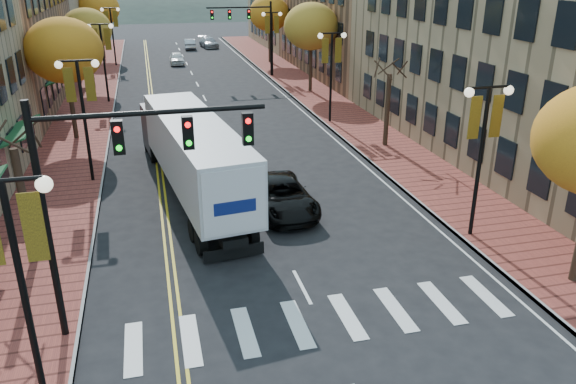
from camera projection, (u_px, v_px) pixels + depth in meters
ground at (341, 362)px, 15.30m from camera, size 200.00×200.00×0.00m
sidewalk_left at (88, 108)px, 42.47m from camera, size 4.00×85.00×0.15m
sidewalk_right at (315, 95)px, 46.54m from camera, size 4.00×85.00×0.15m
building_left_far at (29, 15)px, 64.54m from camera, size 12.00×26.00×9.50m
building_right_near at (567, 15)px, 31.06m from camera, size 15.00×28.00×15.00m
building_right_mid at (381, 21)px, 55.38m from camera, size 15.00×24.00×10.00m
building_right_far at (316, 3)px, 74.98m from camera, size 15.00×20.00×11.00m
tree_left_a at (24, 206)px, 19.62m from camera, size 0.28×0.28×4.20m
tree_left_b at (64, 51)px, 32.81m from camera, size 4.48×4.48×7.21m
tree_left_c at (87, 30)px, 47.35m from camera, size 4.16×4.16×6.69m
tree_left_d at (99, 8)px, 63.33m from camera, size 4.61×4.61×7.42m
tree_right_b at (387, 110)px, 32.68m from camera, size 0.28×0.28×4.20m
tree_right_c at (311, 26)px, 45.87m from camera, size 4.48×4.48×7.21m
tree_right_d at (269, 14)px, 60.32m from camera, size 4.35×4.35×7.00m
lamp_left_a at (16, 255)px, 12.00m from camera, size 1.96×0.36×6.05m
lamp_left_b at (82, 98)px, 26.39m from camera, size 1.96×0.36×6.05m
lamp_left_c at (102, 48)px, 42.58m from camera, size 1.96×0.36×6.05m
lamp_left_d at (112, 25)px, 58.76m from camera, size 1.96×0.36×6.05m
lamp_right_a at (484, 133)px, 20.78m from camera, size 1.96×0.36×6.05m
lamp_right_b at (331, 60)px, 36.97m from camera, size 1.96×0.36×6.05m
lamp_right_c at (272, 31)px, 53.16m from camera, size 1.96×0.36×6.05m
traffic_mast_near at (115, 173)px, 14.92m from camera, size 6.10×0.35×7.00m
traffic_mast_far at (251, 25)px, 52.47m from camera, size 6.10×0.34×7.00m
semi_truck at (190, 148)px, 25.89m from camera, size 4.31×15.38×3.80m
black_suv at (282, 196)px, 24.51m from camera, size 2.56×5.25×1.44m
car_far_white at (177, 58)px, 61.43m from camera, size 1.60×3.83×1.29m
car_far_silver at (209, 42)px, 74.12m from camera, size 2.41×4.75×1.32m
car_far_oncoming at (190, 44)px, 72.88m from camera, size 1.54×3.95×1.28m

